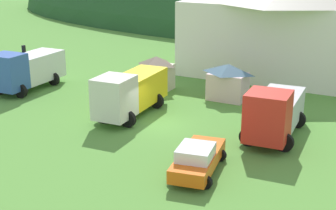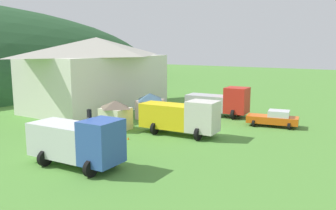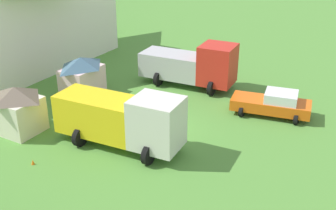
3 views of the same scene
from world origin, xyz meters
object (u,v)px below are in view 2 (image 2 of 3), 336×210
(play_shed_cream, at_px, (116,115))
(depot_building, at_px, (97,72))
(traffic_light_west, at_px, (90,131))
(box_truck_blue, at_px, (78,141))
(flatbed_truck_yellow, at_px, (182,116))
(crane_truck_red, at_px, (221,102))
(traffic_cone_near_pickup, at_px, (128,140))
(service_pickup_orange, at_px, (274,118))
(play_shed_pink, at_px, (150,105))

(play_shed_cream, bearing_deg, depot_building, 51.04)
(play_shed_cream, relative_size, traffic_light_west, 0.73)
(box_truck_blue, bearing_deg, flatbed_truck_yellow, 79.43)
(flatbed_truck_yellow, relative_size, crane_truck_red, 1.02)
(depot_building, distance_m, crane_truck_red, 16.36)
(depot_building, relative_size, traffic_light_west, 4.96)
(depot_building, xyz_separation_m, box_truck_blue, (-17.44, -14.84, -2.88))
(crane_truck_red, bearing_deg, flatbed_truck_yellow, -90.21)
(depot_building, xyz_separation_m, traffic_cone_near_pickup, (-10.31, -13.28, -4.65))
(play_shed_cream, bearing_deg, service_pickup_orange, -52.71)
(box_truck_blue, height_order, crane_truck_red, crane_truck_red)
(depot_building, xyz_separation_m, play_shed_pink, (-1.86, -9.58, -3.21))
(flatbed_truck_yellow, bearing_deg, play_shed_cream, -170.45)
(play_shed_cream, relative_size, play_shed_pink, 0.93)
(depot_building, bearing_deg, play_shed_cream, -128.96)
(play_shed_cream, xyz_separation_m, play_shed_pink, (6.14, 0.32, -0.01))
(play_shed_pink, distance_m, flatbed_truck_yellow, 8.20)
(crane_truck_red, xyz_separation_m, service_pickup_orange, (-2.03, -6.66, -0.87))
(depot_building, distance_m, flatbed_truck_yellow, 17.83)
(flatbed_truck_yellow, relative_size, traffic_cone_near_pickup, 13.70)
(crane_truck_red, xyz_separation_m, traffic_light_west, (-20.43, 0.28, 0.70))
(box_truck_blue, xyz_separation_m, traffic_cone_near_pickup, (7.14, 1.56, -1.78))
(depot_building, relative_size, crane_truck_red, 2.65)
(traffic_light_west, relative_size, traffic_cone_near_pickup, 7.20)
(traffic_light_west, bearing_deg, flatbed_truck_yellow, -5.12)
(play_shed_cream, height_order, traffic_light_west, traffic_light_west)
(traffic_cone_near_pickup, bearing_deg, crane_truck_red, -9.94)
(play_shed_cream, distance_m, flatbed_truck_yellow, 6.65)
(traffic_cone_near_pickup, bearing_deg, flatbed_truck_yellow, -38.72)
(crane_truck_red, bearing_deg, play_shed_cream, -120.73)
(play_shed_pink, xyz_separation_m, box_truck_blue, (-15.58, -5.26, 0.33))
(play_shed_cream, xyz_separation_m, traffic_light_west, (-8.92, -5.53, 0.93))
(depot_building, relative_size, play_shed_pink, 6.28)
(play_shed_pink, relative_size, traffic_cone_near_pickup, 5.68)
(depot_building, distance_m, play_shed_pink, 10.27)
(depot_building, distance_m, box_truck_blue, 23.08)
(traffic_light_west, distance_m, traffic_cone_near_pickup, 7.35)
(flatbed_truck_yellow, distance_m, crane_truck_red, 10.00)
(play_shed_cream, bearing_deg, flatbed_truck_yellow, -76.61)
(flatbed_truck_yellow, xyz_separation_m, crane_truck_red, (9.98, 0.66, -0.05))
(box_truck_blue, xyz_separation_m, flatbed_truck_yellow, (10.98, -1.52, -0.03))
(crane_truck_red, distance_m, service_pickup_orange, 7.01)
(play_shed_pink, bearing_deg, play_shed_cream, -177.05)
(depot_building, height_order, traffic_light_west, depot_building)
(play_shed_cream, relative_size, traffic_cone_near_pickup, 5.28)
(depot_building, height_order, crane_truck_red, depot_building)
(depot_building, bearing_deg, play_shed_pink, -101.01)
(depot_building, xyz_separation_m, service_pickup_orange, (1.49, -22.35, -3.83))
(play_shed_cream, distance_m, traffic_light_west, 10.53)
(depot_building, bearing_deg, service_pickup_orange, -86.20)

